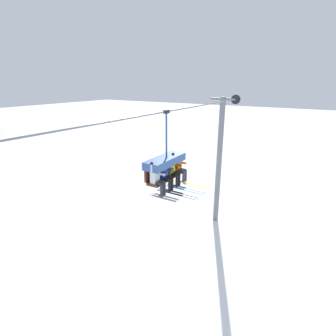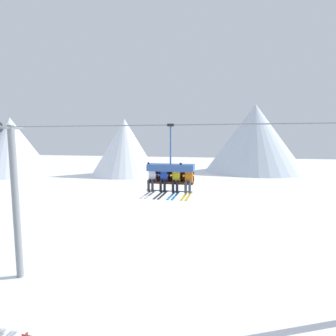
# 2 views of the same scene
# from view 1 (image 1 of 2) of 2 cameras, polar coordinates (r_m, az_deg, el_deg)

# --- Properties ---
(ground_plane) EXTENTS (200.00, 200.00, 0.00)m
(ground_plane) POSITION_cam_1_polar(r_m,az_deg,el_deg) (13.39, -5.14, -26.61)
(ground_plane) COLOR white
(lift_tower_far) EXTENTS (0.36, 1.88, 8.69)m
(lift_tower_far) POSITION_cam_1_polar(r_m,az_deg,el_deg) (17.73, 11.12, 1.83)
(lift_tower_far) COLOR slate
(lift_tower_far) RESTS_ON ground_plane
(lift_cable) EXTENTS (18.82, 0.05, 0.05)m
(lift_cable) POSITION_cam_1_polar(r_m,az_deg,el_deg) (9.18, -2.09, 11.86)
(lift_cable) COLOR slate
(chairlift_chair) EXTENTS (2.06, 0.74, 2.92)m
(chairlift_chair) POSITION_cam_1_polar(r_m,az_deg,el_deg) (10.06, -0.69, 0.85)
(chairlift_chair) COLOR #512819
(skier_white) EXTENTS (0.48, 1.70, 1.34)m
(skier_white) POSITION_cam_1_polar(r_m,az_deg,el_deg) (9.39, -2.26, -2.31)
(skier_white) COLOR silver
(skier_blue) EXTENTS (0.46, 1.70, 1.23)m
(skier_blue) POSITION_cam_1_polar(r_m,az_deg,el_deg) (9.83, -0.44, -1.46)
(skier_blue) COLOR #2847B7
(skier_yellow) EXTENTS (0.48, 1.70, 1.34)m
(skier_yellow) POSITION_cam_1_polar(r_m,az_deg,el_deg) (10.27, 1.15, -0.47)
(skier_yellow) COLOR yellow
(skier_orange) EXTENTS (0.46, 1.70, 1.23)m
(skier_orange) POSITION_cam_1_polar(r_m,az_deg,el_deg) (10.72, 2.66, 0.22)
(skier_orange) COLOR orange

